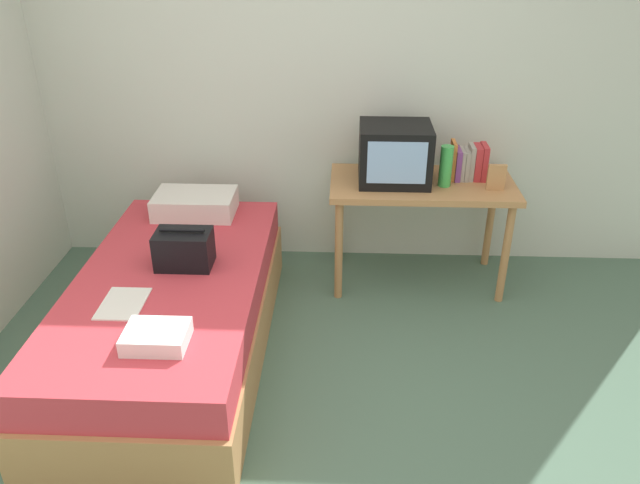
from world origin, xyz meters
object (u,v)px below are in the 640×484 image
(tv, at_px, (395,154))
(remote_dark, at_px, (167,329))
(magazine, at_px, (123,304))
(folded_towel, at_px, (156,337))
(book_row, at_px, (468,163))
(picture_frame, at_px, (496,177))
(desk, at_px, (421,195))
(pillow, at_px, (195,204))
(handbag, at_px, (184,249))
(bed, at_px, (173,315))
(water_bottle, at_px, (446,166))

(tv, height_order, remote_dark, tv)
(magazine, distance_m, remote_dark, 0.35)
(folded_towel, bearing_deg, book_row, 43.75)
(tv, xyz_separation_m, picture_frame, (0.61, -0.12, -0.10))
(desk, relative_size, book_row, 4.81)
(pillow, xyz_separation_m, folded_towel, (0.13, -1.37, -0.03))
(picture_frame, bearing_deg, pillow, 179.38)
(magazine, bearing_deg, book_row, 33.36)
(tv, distance_m, handbag, 1.43)
(bed, relative_size, desk, 1.72)
(water_bottle, relative_size, book_row, 1.06)
(water_bottle, bearing_deg, remote_dark, -137.51)
(bed, distance_m, remote_dark, 0.58)
(magazine, xyz_separation_m, remote_dark, (0.28, -0.21, 0.01))
(desk, xyz_separation_m, tv, (-0.18, 0.01, 0.27))
(water_bottle, relative_size, remote_dark, 1.64)
(tv, bearing_deg, magazine, -140.05)
(tv, xyz_separation_m, remote_dark, (-1.11, -1.37, -0.38))
(book_row, xyz_separation_m, handbag, (-1.64, -0.83, -0.21))
(handbag, bearing_deg, pillow, 97.74)
(pillow, bearing_deg, desk, 3.80)
(bed, height_order, handbag, handbag)
(desk, height_order, handbag, handbag)
(bed, relative_size, folded_towel, 7.14)
(tv, xyz_separation_m, folded_towel, (-1.13, -1.47, -0.35))
(desk, bearing_deg, pillow, -176.20)
(book_row, bearing_deg, pillow, -174.60)
(bed, xyz_separation_m, remote_dark, (0.13, -0.50, 0.27))
(desk, relative_size, water_bottle, 4.53)
(tv, bearing_deg, bed, -144.91)
(bed, relative_size, water_bottle, 7.80)
(water_bottle, height_order, magazine, water_bottle)
(bed, xyz_separation_m, pillow, (-0.02, 0.77, 0.33))
(handbag, bearing_deg, water_bottle, 25.23)
(picture_frame, bearing_deg, desk, 164.86)
(picture_frame, bearing_deg, handbag, -160.14)
(desk, xyz_separation_m, remote_dark, (-1.29, -1.36, -0.11))
(desk, relative_size, tv, 2.64)
(water_bottle, distance_m, magazine, 2.05)
(handbag, xyz_separation_m, magazine, (-0.22, -0.40, -0.10))
(handbag, bearing_deg, remote_dark, -84.53)
(magazine, relative_size, remote_dark, 1.86)
(desk, xyz_separation_m, book_row, (0.29, 0.07, 0.20))
(water_bottle, xyz_separation_m, handbag, (-1.48, -0.70, -0.24))
(handbag, height_order, magazine, handbag)
(tv, bearing_deg, folded_towel, -127.52)
(handbag, relative_size, folded_towel, 1.07)
(water_bottle, bearing_deg, bed, -152.61)
(book_row, xyz_separation_m, magazine, (-1.86, -1.22, -0.31))
(tv, xyz_separation_m, magazine, (-1.39, -1.16, -0.38))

